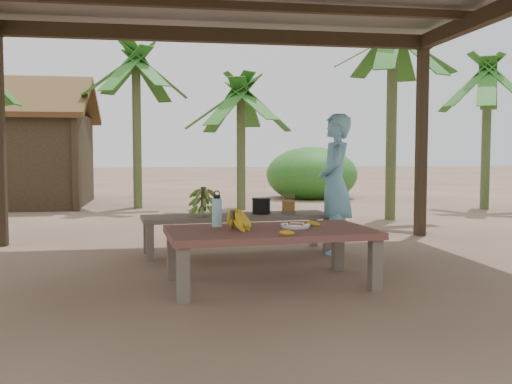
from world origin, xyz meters
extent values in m
plane|color=brown|center=(0.00, 0.00, 0.00)|extent=(80.00, 80.00, 0.00)
cube|color=black|center=(2.80, 2.30, 1.35)|extent=(0.13, 0.13, 2.70)
cube|color=black|center=(0.00, 2.30, 2.70)|extent=(5.80, 0.14, 0.18)
cube|color=brown|center=(-0.65, -0.80, 0.22)|extent=(0.11, 0.11, 0.44)
cube|color=brown|center=(0.99, -0.67, 0.22)|extent=(0.11, 0.11, 0.44)
cube|color=brown|center=(-0.71, 0.04, 0.22)|extent=(0.11, 0.11, 0.44)
cube|color=brown|center=(0.92, 0.17, 0.22)|extent=(0.11, 0.11, 0.44)
cube|color=maroon|center=(0.14, -0.31, 0.47)|extent=(1.87, 1.14, 0.06)
cube|color=brown|center=(-0.94, 0.98, 0.20)|extent=(0.09, 0.09, 0.40)
cube|color=brown|center=(1.11, 1.19, 0.20)|extent=(0.09, 0.09, 0.40)
cube|color=brown|center=(-0.98, 1.44, 0.20)|extent=(0.09, 0.09, 0.40)
cube|color=brown|center=(1.07, 1.65, 0.20)|extent=(0.09, 0.09, 0.40)
cube|color=brown|center=(0.06, 1.32, 0.42)|extent=(2.25, 0.82, 0.05)
cylinder|color=white|center=(0.38, -0.28, 0.51)|extent=(0.24, 0.24, 0.01)
cylinder|color=white|center=(0.38, -0.28, 0.52)|extent=(0.26, 0.26, 0.02)
cube|color=brown|center=(0.38, -0.28, 0.53)|extent=(0.14, 0.11, 0.02)
ellipsoid|color=gold|center=(0.20, -0.73, 0.52)|extent=(0.16, 0.12, 0.04)
ellipsoid|color=gold|center=(0.57, -0.17, 0.52)|extent=(0.14, 0.13, 0.04)
cylinder|color=#3DBEBA|center=(-0.31, -0.07, 0.63)|extent=(0.09, 0.09, 0.26)
cylinder|color=black|center=(-0.31, -0.07, 0.77)|extent=(0.07, 0.07, 0.03)
torus|color=black|center=(-0.31, -0.07, 0.80)|extent=(0.06, 0.01, 0.06)
cylinder|color=black|center=(0.35, 1.37, 0.54)|extent=(0.21, 0.21, 0.18)
imported|color=#77C2E0|center=(1.18, 1.12, 0.81)|extent=(0.51, 0.66, 1.62)
cube|color=brown|center=(-4.50, 8.85, 2.35)|extent=(4.40, 1.73, 1.00)
cylinder|color=#596638|center=(3.14, 4.19, 1.62)|extent=(0.18, 0.18, 3.24)
cylinder|color=#596638|center=(0.79, 6.25, 1.22)|extent=(0.18, 0.18, 2.45)
cylinder|color=#596638|center=(-1.31, 6.95, 1.57)|extent=(0.18, 0.18, 3.14)
cylinder|color=#596638|center=(5.77, 5.57, 1.43)|extent=(0.18, 0.18, 2.86)
camera|label=1|loc=(-0.80, -5.24, 1.18)|focal=40.00mm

